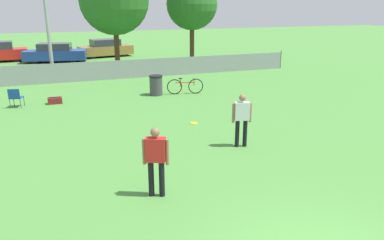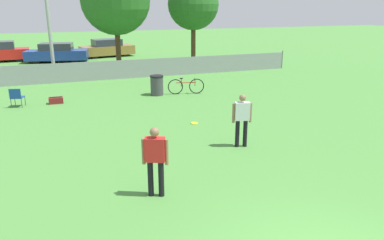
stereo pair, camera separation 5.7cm
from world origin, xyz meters
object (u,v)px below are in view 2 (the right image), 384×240
(player_thrower_red, at_px, (155,157))
(folding_chair_sideline, at_px, (17,96))
(player_receiver_white, at_px, (242,117))
(tree_far_right, at_px, (193,4))
(parked_car_red, at_px, (0,52))
(parked_car_tan, at_px, (107,48))
(tree_near_pole, at_px, (115,0))
(bicycle_sideline, at_px, (186,86))
(gear_bag_sideline, at_px, (56,100))
(parked_car_blue, at_px, (57,53))
(frisbee_disc, at_px, (194,123))
(trash_bin, at_px, (157,85))

(player_thrower_red, relative_size, folding_chair_sideline, 2.00)
(player_receiver_white, bearing_deg, tree_far_right, 89.90)
(parked_car_red, bearing_deg, parked_car_tan, -2.19)
(tree_near_pole, bearing_deg, player_thrower_red, -96.85)
(tree_near_pole, height_order, parked_car_tan, tree_near_pole)
(parked_car_red, xyz_separation_m, parked_car_tan, (8.12, 0.04, -0.04))
(player_thrower_red, distance_m, bicycle_sideline, 10.27)
(gear_bag_sideline, height_order, parked_car_blue, parked_car_blue)
(frisbee_disc, distance_m, bicycle_sideline, 4.81)
(tree_far_right, bearing_deg, parked_car_red, 152.17)
(frisbee_disc, xyz_separation_m, folding_chair_sideline, (-6.29, 4.77, 0.46))
(trash_bin, xyz_separation_m, gear_bag_sideline, (-4.64, -0.01, -0.35))
(player_thrower_red, relative_size, parked_car_blue, 0.35)
(tree_near_pole, relative_size, bicycle_sideline, 3.75)
(tree_near_pole, distance_m, frisbee_disc, 12.60)
(frisbee_disc, bearing_deg, folding_chair_sideline, 142.85)
(tree_near_pole, xyz_separation_m, parked_car_tan, (0.38, 8.08, -3.78))
(player_receiver_white, bearing_deg, player_thrower_red, -132.02)
(frisbee_disc, relative_size, gear_bag_sideline, 0.45)
(folding_chair_sideline, distance_m, parked_car_red, 15.20)
(frisbee_disc, distance_m, parked_car_tan, 19.86)
(bicycle_sideline, xyz_separation_m, parked_car_red, (-9.79, 15.19, 0.35))
(frisbee_disc, bearing_deg, player_thrower_red, -119.67)
(bicycle_sideline, distance_m, gear_bag_sideline, 6.05)
(player_receiver_white, xyz_separation_m, folding_chair_sideline, (-6.83, 7.45, -0.49))
(tree_far_right, relative_size, parked_car_blue, 1.26)
(parked_car_blue, relative_size, parked_car_tan, 1.04)
(tree_near_pole, relative_size, player_receiver_white, 3.99)
(tree_near_pole, distance_m, folding_chair_sideline, 9.78)
(tree_far_right, bearing_deg, frisbee_disc, -110.24)
(gear_bag_sideline, bearing_deg, tree_near_pole, 59.88)
(tree_far_right, distance_m, bicycle_sideline, 9.69)
(gear_bag_sideline, distance_m, parked_car_tan, 15.60)
(folding_chair_sideline, height_order, trash_bin, trash_bin)
(player_thrower_red, xyz_separation_m, trash_bin, (2.64, 9.69, -0.48))
(player_receiver_white, bearing_deg, parked_car_red, 126.88)
(bicycle_sideline, xyz_separation_m, parked_car_blue, (-5.70, 13.43, 0.30))
(player_receiver_white, relative_size, bicycle_sideline, 0.94)
(bicycle_sideline, height_order, parked_car_red, parked_car_red)
(frisbee_disc, bearing_deg, bicycle_sideline, 74.27)
(parked_car_red, height_order, parked_car_blue, parked_car_red)
(player_thrower_red, distance_m, trash_bin, 10.05)
(player_thrower_red, distance_m, parked_car_red, 25.28)
(tree_far_right, bearing_deg, parked_car_tan, 126.02)
(parked_car_red, height_order, parked_car_tan, parked_car_red)
(tree_near_pole, height_order, bicycle_sideline, tree_near_pole)
(folding_chair_sideline, distance_m, trash_bin, 6.19)
(player_receiver_white, bearing_deg, bicycle_sideline, 99.03)
(tree_near_pole, bearing_deg, tree_far_right, 11.01)
(player_thrower_red, xyz_separation_m, bicycle_sideline, (4.04, 9.42, -0.58))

